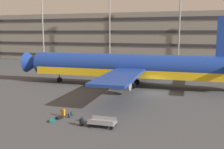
{
  "coord_description": "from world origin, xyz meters",
  "views": [
    {
      "loc": [
        6.16,
        -37.8,
        8.82
      ],
      "look_at": [
        -5.17,
        -3.62,
        3.0
      ],
      "focal_mm": 42.59,
      "sensor_mm": 36.0,
      "label": 1
    }
  ],
  "objects_px": {
    "suitcase_scuffed": "(59,118)",
    "suitcase_red": "(63,113)",
    "suitcase_navy": "(81,122)",
    "baggage_cart": "(102,122)",
    "airliner": "(130,67)",
    "backpack_silver": "(72,113)",
    "suitcase_orange": "(52,121)",
    "backpack_upright": "(69,115)",
    "backpack_laid_flat": "(83,119)"
  },
  "relations": [
    {
      "from": "airliner",
      "to": "suitcase_red",
      "type": "relative_size",
      "value": 42.26
    },
    {
      "from": "airliner",
      "to": "suitcase_navy",
      "type": "bearing_deg",
      "value": -89.18
    },
    {
      "from": "suitcase_red",
      "to": "suitcase_scuffed",
      "type": "bearing_deg",
      "value": -89.76
    },
    {
      "from": "backpack_silver",
      "to": "baggage_cart",
      "type": "height_order",
      "value": "baggage_cart"
    },
    {
      "from": "suitcase_scuffed",
      "to": "suitcase_red",
      "type": "xyz_separation_m",
      "value": [
        -0.0,
        0.77,
        0.31
      ]
    },
    {
      "from": "suitcase_orange",
      "to": "baggage_cart",
      "type": "relative_size",
      "value": 0.26
    },
    {
      "from": "suitcase_scuffed",
      "to": "baggage_cart",
      "type": "bearing_deg",
      "value": -8.92
    },
    {
      "from": "suitcase_orange",
      "to": "baggage_cart",
      "type": "bearing_deg",
      "value": 3.15
    },
    {
      "from": "suitcase_scuffed",
      "to": "suitcase_orange",
      "type": "distance_m",
      "value": 1.08
    },
    {
      "from": "suitcase_orange",
      "to": "airliner",
      "type": "bearing_deg",
      "value": 81.32
    },
    {
      "from": "backpack_upright",
      "to": "backpack_laid_flat",
      "type": "bearing_deg",
      "value": -19.58
    },
    {
      "from": "suitcase_navy",
      "to": "baggage_cart",
      "type": "distance_m",
      "value": 2.0
    },
    {
      "from": "suitcase_scuffed",
      "to": "backpack_laid_flat",
      "type": "bearing_deg",
      "value": 0.87
    },
    {
      "from": "suitcase_navy",
      "to": "backpack_silver",
      "type": "distance_m",
      "value": 3.39
    },
    {
      "from": "backpack_silver",
      "to": "backpack_upright",
      "type": "bearing_deg",
      "value": -84.68
    },
    {
      "from": "backpack_upright",
      "to": "baggage_cart",
      "type": "bearing_deg",
      "value": -19.47
    },
    {
      "from": "suitcase_red",
      "to": "backpack_silver",
      "type": "height_order",
      "value": "suitcase_red"
    },
    {
      "from": "suitcase_navy",
      "to": "baggage_cart",
      "type": "xyz_separation_m",
      "value": [
        1.96,
        0.37,
        0.05
      ]
    },
    {
      "from": "backpack_laid_flat",
      "to": "baggage_cart",
      "type": "distance_m",
      "value": 2.48
    },
    {
      "from": "suitcase_orange",
      "to": "backpack_upright",
      "type": "xyz_separation_m",
      "value": [
        1.0,
        1.76,
        0.1
      ]
    },
    {
      "from": "airliner",
      "to": "suitcase_navy",
      "type": "relative_size",
      "value": 44.86
    },
    {
      "from": "backpack_laid_flat",
      "to": "baggage_cart",
      "type": "relative_size",
      "value": 0.16
    },
    {
      "from": "suitcase_orange",
      "to": "backpack_laid_flat",
      "type": "height_order",
      "value": "backpack_laid_flat"
    },
    {
      "from": "suitcase_navy",
      "to": "backpack_upright",
      "type": "relative_size",
      "value": 1.67
    },
    {
      "from": "suitcase_scuffed",
      "to": "suitcase_red",
      "type": "height_order",
      "value": "suitcase_red"
    },
    {
      "from": "suitcase_red",
      "to": "airliner",
      "type": "bearing_deg",
      "value": 81.05
    },
    {
      "from": "airliner",
      "to": "suitcase_navy",
      "type": "distance_m",
      "value": 19.5
    },
    {
      "from": "baggage_cart",
      "to": "suitcase_red",
      "type": "bearing_deg",
      "value": 162.67
    },
    {
      "from": "suitcase_scuffed",
      "to": "baggage_cart",
      "type": "relative_size",
      "value": 0.23
    },
    {
      "from": "suitcase_navy",
      "to": "backpack_upright",
      "type": "xyz_separation_m",
      "value": [
        -2.21,
        1.85,
        -0.15
      ]
    },
    {
      "from": "suitcase_orange",
      "to": "backpack_laid_flat",
      "type": "distance_m",
      "value": 3.05
    },
    {
      "from": "airliner",
      "to": "backpack_silver",
      "type": "bearing_deg",
      "value": -96.78
    },
    {
      "from": "backpack_upright",
      "to": "suitcase_scuffed",
      "type": "bearing_deg",
      "value": -138.83
    },
    {
      "from": "backpack_upright",
      "to": "backpack_silver",
      "type": "bearing_deg",
      "value": 95.32
    },
    {
      "from": "airliner",
      "to": "suitcase_red",
      "type": "height_order",
      "value": "airliner"
    },
    {
      "from": "suitcase_scuffed",
      "to": "baggage_cart",
      "type": "xyz_separation_m",
      "value": [
        4.97,
        -0.78,
        0.31
      ]
    },
    {
      "from": "suitcase_scuffed",
      "to": "suitcase_red",
      "type": "distance_m",
      "value": 0.83
    },
    {
      "from": "suitcase_scuffed",
      "to": "airliner",
      "type": "bearing_deg",
      "value": 81.44
    },
    {
      "from": "backpack_laid_flat",
      "to": "backpack_upright",
      "type": "xyz_separation_m",
      "value": [
        -1.84,
        0.66,
        -0.01
      ]
    },
    {
      "from": "suitcase_red",
      "to": "backpack_upright",
      "type": "height_order",
      "value": "suitcase_red"
    },
    {
      "from": "suitcase_orange",
      "to": "backpack_upright",
      "type": "relative_size",
      "value": 1.69
    },
    {
      "from": "backpack_laid_flat",
      "to": "baggage_cart",
      "type": "height_order",
      "value": "baggage_cart"
    },
    {
      "from": "suitcase_red",
      "to": "suitcase_navy",
      "type": "bearing_deg",
      "value": -32.59
    },
    {
      "from": "suitcase_scuffed",
      "to": "baggage_cart",
      "type": "distance_m",
      "value": 5.04
    },
    {
      "from": "airliner",
      "to": "suitcase_scuffed",
      "type": "height_order",
      "value": "airliner"
    },
    {
      "from": "suitcase_navy",
      "to": "baggage_cart",
      "type": "bearing_deg",
      "value": 10.73
    },
    {
      "from": "backpack_upright",
      "to": "backpack_silver",
      "type": "height_order",
      "value": "backpack_silver"
    },
    {
      "from": "airliner",
      "to": "suitcase_navy",
      "type": "xyz_separation_m",
      "value": [
        0.28,
        -19.3,
        -2.81
      ]
    },
    {
      "from": "backpack_laid_flat",
      "to": "backpack_upright",
      "type": "relative_size",
      "value": 1.03
    },
    {
      "from": "suitcase_orange",
      "to": "suitcase_red",
      "type": "bearing_deg",
      "value": 83.84
    }
  ]
}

